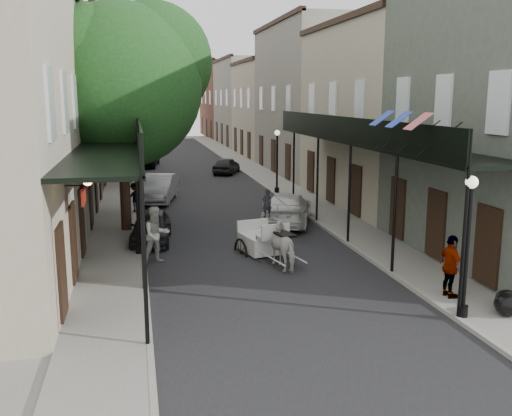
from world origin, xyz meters
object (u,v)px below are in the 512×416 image
horse (286,246)px  pedestrian_sidewalk_right (451,266)px  car_left_mid (159,189)px  tree_near (130,79)px  lamppost_right_far (277,160)px  car_left_far (142,158)px  pedestrian_walking (156,235)px  car_right_near (287,209)px  carriage (257,226)px  lamppost_left (137,201)px  lamppost_right_near (467,245)px  car_left_near (151,226)px  car_right_far (226,166)px  pedestrian_sidewalk_left (135,197)px  tree_far (131,95)px

horse → pedestrian_sidewalk_right: size_ratio=0.98×
horse → car_left_mid: (-3.73, 13.43, -0.01)m
tree_near → horse: tree_near is taller
lamppost_right_far → car_left_far: lamppost_right_far is taller
car_left_mid → pedestrian_sidewalk_right: bearing=-55.0°
pedestrian_walking → car_left_mid: (0.58, 11.98, -0.27)m
car_right_near → carriage: bearing=81.3°
lamppost_left → lamppost_right_near: bearing=-44.3°
car_left_near → car_left_mid: (0.68, 8.93, 0.11)m
lamppost_right_near → car_left_mid: bearing=110.3°
lamppost_right_near → horse: (-3.29, 5.56, -1.30)m
car_right_near → tree_near: bearing=19.0°
tree_near → lamppost_left: (0.10, -4.18, -4.44)m
pedestrian_walking → car_right_far: size_ratio=0.55×
carriage → car_right_near: carriage is taller
lamppost_right_near → pedestrian_sidewalk_left: bearing=117.7°
car_left_near → lamppost_right_far: bearing=57.8°
tree_far → pedestrian_sidewalk_right: tree_far is taller
tree_near → carriage: (4.49, -4.33, -5.51)m
car_right_near → car_right_far: size_ratio=1.34×
tree_far → lamppost_right_far: tree_far is taller
lamppost_right_far → pedestrian_sidewalk_left: bearing=-153.3°
lamppost_right_near → lamppost_right_far: (0.00, 20.00, 0.00)m
tree_near → carriage: tree_near is taller
tree_near → lamppost_right_near: 15.39m
carriage → car_right_far: carriage is taller
tree_near → car_right_far: (6.80, 17.55, -5.86)m
lamppost_left → car_left_near: 2.55m
lamppost_right_near → car_right_near: bearing=97.1°
lamppost_left → pedestrian_sidewalk_right: lamppost_left is taller
tree_far → lamppost_right_near: (8.35, -26.18, -3.79)m
tree_near → lamppost_right_far: (8.30, 7.82, -4.44)m
lamppost_right_far → car_left_mid: (-7.02, -1.01, -1.30)m
pedestrian_sidewalk_right → pedestrian_sidewalk_left: bearing=29.8°
car_right_far → car_left_near: bearing=95.4°
car_left_mid → carriage: bearing=-61.9°
pedestrian_sidewalk_right → car_right_near: (-1.94, 10.66, -0.31)m
tree_far → car_right_near: size_ratio=1.74×
lamppost_right_far → car_left_far: 17.30m
horse → tree_far: bearing=-88.9°
lamppost_right_near → pedestrian_walking: (-7.60, 7.01, -1.04)m
tree_near → car_right_near: size_ratio=1.95×
lamppost_right_far → car_right_far: 9.95m
tree_near → car_left_mid: size_ratio=2.12×
horse → car_left_near: bearing=-58.2°
lamppost_left → lamppost_right_far: same height
carriage → car_left_near: (-3.89, 2.21, -0.34)m
pedestrian_sidewalk_right → car_right_far: bearing=2.5°
car_right_far → tree_near: bearing=91.8°
carriage → tree_far: bearing=91.3°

